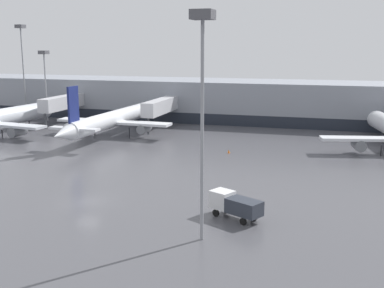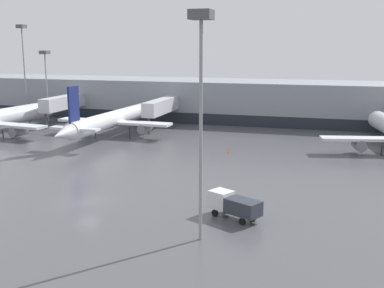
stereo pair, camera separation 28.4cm
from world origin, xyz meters
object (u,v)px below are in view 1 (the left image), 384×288
(service_truck_3, at_px, (235,204))
(apron_light_mast_4, at_px, (44,64))
(apron_light_mast_1, at_px, (22,46))
(traffic_cone_0, at_px, (229,151))
(apron_light_mast_2, at_px, (202,63))
(parked_jet_1, at_px, (113,119))

(service_truck_3, distance_m, apron_light_mast_4, 74.13)
(service_truck_3, bearing_deg, apron_light_mast_1, -13.21)
(traffic_cone_0, relative_size, apron_light_mast_2, 0.03)
(parked_jet_1, relative_size, apron_light_mast_1, 1.80)
(parked_jet_1, xyz_separation_m, apron_light_mast_2, (28.69, -42.54, 12.03))
(parked_jet_1, relative_size, traffic_cone_0, 64.70)
(parked_jet_1, height_order, apron_light_mast_2, apron_light_mast_2)
(service_truck_3, height_order, traffic_cone_0, service_truck_3)
(parked_jet_1, height_order, service_truck_3, parked_jet_1)
(apron_light_mast_2, xyz_separation_m, apron_light_mast_4, (-51.66, 56.28, -2.72))
(service_truck_3, relative_size, traffic_cone_0, 9.71)
(service_truck_3, xyz_separation_m, apron_light_mast_2, (-1.71, -6.05, 13.85))
(service_truck_3, relative_size, apron_light_mast_1, 0.27)
(parked_jet_1, xyz_separation_m, apron_light_mast_1, (-29.57, 15.22, 13.24))
(apron_light_mast_2, bearing_deg, traffic_cone_0, 98.16)
(parked_jet_1, bearing_deg, apron_light_mast_4, 61.24)
(service_truck_3, bearing_deg, traffic_cone_0, -49.28)
(service_truck_3, height_order, apron_light_mast_1, apron_light_mast_1)
(apron_light_mast_4, bearing_deg, service_truck_3, -43.26)
(traffic_cone_0, xyz_separation_m, apron_light_mast_2, (4.97, -34.63, 15.01))
(service_truck_3, distance_m, apron_light_mast_2, 15.21)
(service_truck_3, bearing_deg, parked_jet_1, -22.64)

